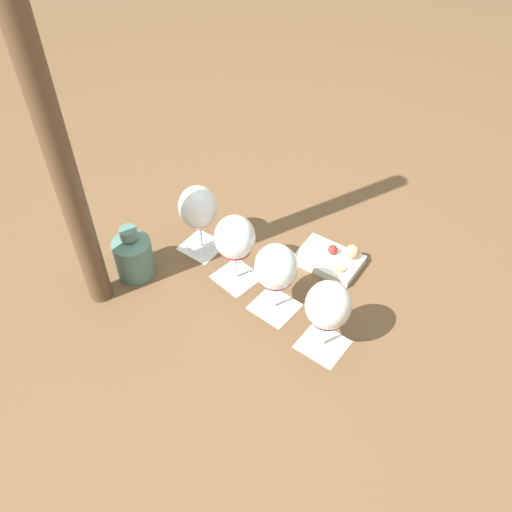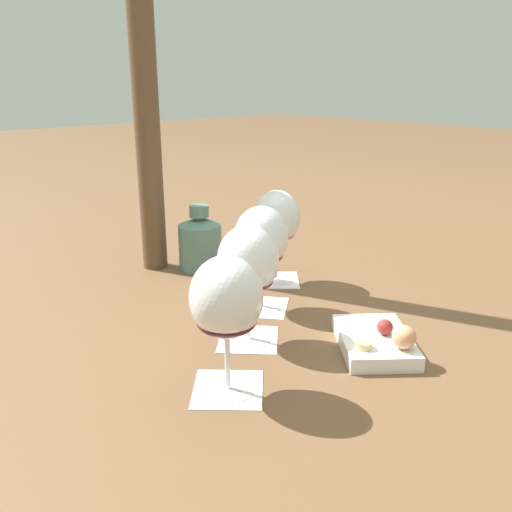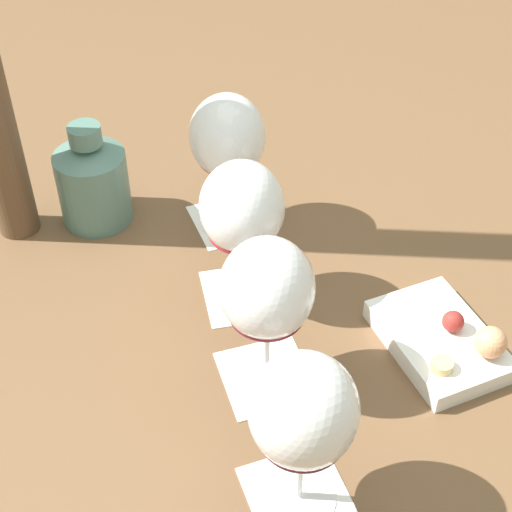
{
  "view_description": "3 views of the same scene",
  "coord_description": "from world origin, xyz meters",
  "px_view_note": "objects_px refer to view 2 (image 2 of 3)",
  "views": [
    {
      "loc": [
        -0.09,
        -0.86,
        1.0
      ],
      "look_at": [
        -0.0,
        -0.0,
        0.12
      ],
      "focal_mm": 38.0,
      "sensor_mm": 36.0,
      "label": 1
    },
    {
      "loc": [
        0.64,
        -0.58,
        0.41
      ],
      "look_at": [
        -0.0,
        -0.0,
        0.12
      ],
      "focal_mm": 38.0,
      "sensor_mm": 36.0,
      "label": 2
    },
    {
      "loc": [
        0.28,
        -0.56,
        0.68
      ],
      "look_at": [
        -0.0,
        -0.0,
        0.12
      ],
      "focal_mm": 55.0,
      "sensor_mm": 36.0,
      "label": 3
    }
  ],
  "objects_px": {
    "wine_glass_1": "(261,241)",
    "snack_dish": "(377,341)",
    "wine_glass_2": "(248,265)",
    "ceramic_vase": "(200,242)",
    "wine_glass_0": "(277,221)",
    "wine_glass_3": "(226,303)",
    "umbrella_pole": "(141,32)"
  },
  "relations": [
    {
      "from": "wine_glass_0",
      "to": "wine_glass_3",
      "type": "distance_m",
      "value": 0.43
    },
    {
      "from": "wine_glass_0",
      "to": "wine_glass_3",
      "type": "relative_size",
      "value": 1.0
    },
    {
      "from": "wine_glass_2",
      "to": "ceramic_vase",
      "type": "distance_m",
      "value": 0.37
    },
    {
      "from": "wine_glass_3",
      "to": "umbrella_pole",
      "type": "bearing_deg",
      "value": 158.25
    },
    {
      "from": "wine_glass_0",
      "to": "wine_glass_3",
      "type": "height_order",
      "value": "same"
    },
    {
      "from": "wine_glass_3",
      "to": "umbrella_pole",
      "type": "xyz_separation_m",
      "value": [
        -0.51,
        0.2,
        0.36
      ]
    },
    {
      "from": "wine_glass_3",
      "to": "wine_glass_1",
      "type": "bearing_deg",
      "value": 128.19
    },
    {
      "from": "wine_glass_2",
      "to": "umbrella_pole",
      "type": "height_order",
      "value": "umbrella_pole"
    },
    {
      "from": "umbrella_pole",
      "to": "wine_glass_2",
      "type": "bearing_deg",
      "value": -11.3
    },
    {
      "from": "wine_glass_3",
      "to": "ceramic_vase",
      "type": "height_order",
      "value": "wine_glass_3"
    },
    {
      "from": "wine_glass_0",
      "to": "wine_glass_1",
      "type": "height_order",
      "value": "same"
    },
    {
      "from": "ceramic_vase",
      "to": "umbrella_pole",
      "type": "relative_size",
      "value": 0.15
    },
    {
      "from": "wine_glass_2",
      "to": "snack_dish",
      "type": "relative_size",
      "value": 1.01
    },
    {
      "from": "wine_glass_1",
      "to": "wine_glass_3",
      "type": "relative_size",
      "value": 1.0
    },
    {
      "from": "ceramic_vase",
      "to": "umbrella_pole",
      "type": "height_order",
      "value": "umbrella_pole"
    },
    {
      "from": "wine_glass_3",
      "to": "wine_glass_0",
      "type": "bearing_deg",
      "value": 127.06
    },
    {
      "from": "wine_glass_2",
      "to": "umbrella_pole",
      "type": "xyz_separation_m",
      "value": [
        -0.41,
        0.08,
        0.36
      ]
    },
    {
      "from": "wine_glass_1",
      "to": "wine_glass_3",
      "type": "xyz_separation_m",
      "value": [
        0.18,
        -0.22,
        -0.0
      ]
    },
    {
      "from": "wine_glass_1",
      "to": "wine_glass_2",
      "type": "height_order",
      "value": "same"
    },
    {
      "from": "wine_glass_2",
      "to": "wine_glass_3",
      "type": "distance_m",
      "value": 0.15
    },
    {
      "from": "wine_glass_1",
      "to": "ceramic_vase",
      "type": "relative_size",
      "value": 1.31
    },
    {
      "from": "wine_glass_0",
      "to": "wine_glass_1",
      "type": "bearing_deg",
      "value": -55.17
    },
    {
      "from": "wine_glass_0",
      "to": "wine_glass_2",
      "type": "bearing_deg",
      "value": -53.46
    },
    {
      "from": "ceramic_vase",
      "to": "wine_glass_2",
      "type": "bearing_deg",
      "value": -24.28
    },
    {
      "from": "wine_glass_1",
      "to": "snack_dish",
      "type": "relative_size",
      "value": 1.01
    },
    {
      "from": "wine_glass_3",
      "to": "umbrella_pole",
      "type": "relative_size",
      "value": 0.19
    },
    {
      "from": "wine_glass_0",
      "to": "wine_glass_3",
      "type": "xyz_separation_m",
      "value": [
        0.26,
        -0.34,
        0.0
      ]
    },
    {
      "from": "wine_glass_0",
      "to": "snack_dish",
      "type": "height_order",
      "value": "wine_glass_0"
    },
    {
      "from": "wine_glass_3",
      "to": "snack_dish",
      "type": "distance_m",
      "value": 0.28
    },
    {
      "from": "wine_glass_2",
      "to": "wine_glass_3",
      "type": "height_order",
      "value": "same"
    },
    {
      "from": "wine_glass_1",
      "to": "ceramic_vase",
      "type": "xyz_separation_m",
      "value": [
        -0.25,
        0.05,
        -0.07
      ]
    },
    {
      "from": "wine_glass_0",
      "to": "umbrella_pole",
      "type": "height_order",
      "value": "umbrella_pole"
    }
  ]
}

